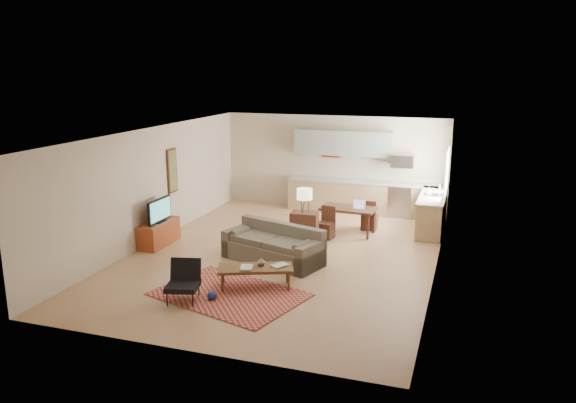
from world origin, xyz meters
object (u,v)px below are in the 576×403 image
(sofa, at_px, (273,244))
(console_table, at_px, (304,227))
(coffee_table, at_px, (255,277))
(tv_credenza, at_px, (159,233))
(dining_table, at_px, (348,221))
(armchair, at_px, (183,282))

(sofa, height_order, console_table, sofa)
(coffee_table, distance_m, tv_credenza, 3.55)
(dining_table, bearing_deg, console_table, -124.69)
(coffee_table, relative_size, tv_credenza, 1.16)
(armchair, distance_m, dining_table, 5.33)
(sofa, xyz_separation_m, coffee_table, (0.19, -1.47, -0.18))
(sofa, xyz_separation_m, dining_table, (1.08, 2.53, -0.06))
(coffee_table, height_order, armchair, armchair)
(console_table, xyz_separation_m, dining_table, (0.83, 1.03, -0.03))
(sofa, relative_size, coffee_table, 1.62)
(coffee_table, distance_m, armchair, 1.41)
(armchair, xyz_separation_m, dining_table, (1.87, 4.99, -0.03))
(armchair, bearing_deg, tv_credenza, 113.93)
(sofa, distance_m, tv_credenza, 2.93)
(tv_credenza, bearing_deg, console_table, 21.37)
(armchair, bearing_deg, coffee_table, 31.45)
(tv_credenza, bearing_deg, coffee_table, -29.15)
(sofa, distance_m, armchair, 2.59)
(tv_credenza, relative_size, console_table, 1.64)
(console_table, bearing_deg, tv_credenza, -163.50)
(tv_credenza, bearing_deg, armchair, -52.12)
(coffee_table, height_order, console_table, console_table)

